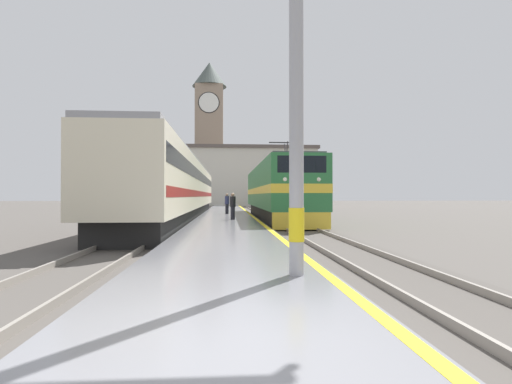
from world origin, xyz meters
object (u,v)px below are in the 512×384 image
person_on_platform (227,203)px  second_waiting_passenger (233,206)px  catenary_mast (301,49)px  locomotive_train (276,191)px  passenger_train (182,188)px  clock_tower (209,128)px

person_on_platform → second_waiting_passenger: size_ratio=1.01×
catenary_mast → locomotive_train: bearing=84.2°
passenger_train → second_waiting_passenger: (3.61, -5.74, -1.13)m
clock_tower → locomotive_train: bearing=-81.6°
second_waiting_passenger → clock_tower: bearing=94.1°
catenary_mast → person_on_platform: bearing=93.1°
second_waiting_passenger → person_on_platform: bearing=92.5°
passenger_train → person_on_platform: (3.28, 1.93, -1.12)m
passenger_train → clock_tower: 45.68m
locomotive_train → clock_tower: bearing=98.4°
locomotive_train → second_waiting_passenger: bearing=-124.5°
locomotive_train → catenary_mast: catenary_mast is taller
passenger_train → person_on_platform: 3.96m
catenary_mast → person_on_platform: size_ratio=5.09×
locomotive_train → catenary_mast: 21.49m
passenger_train → person_on_platform: size_ratio=22.19×
locomotive_train → clock_tower: (-6.68, 45.27, 12.12)m
catenary_mast → second_waiting_passenger: size_ratio=5.14×
passenger_train → person_on_platform: passenger_train is taller
second_waiting_passenger → catenary_mast: bearing=-86.7°
catenary_mast → person_on_platform: 24.59m
locomotive_train → second_waiting_passenger: (-3.14, -4.58, -0.90)m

